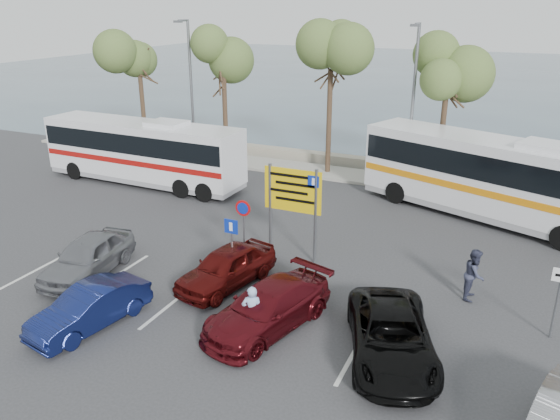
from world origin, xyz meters
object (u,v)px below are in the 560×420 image
at_px(car_silver_a, 88,256).
at_px(car_blue, 90,308).
at_px(coach_bus_left, 143,154).
at_px(coach_bus_right, 497,182).
at_px(pedestrian_near, 252,312).
at_px(direction_sign, 293,197).
at_px(car_maroon, 268,308).
at_px(suv_black, 391,336).
at_px(street_lamp_right, 413,98).
at_px(pedestrian_far, 474,274).
at_px(street_lamp_left, 190,83).
at_px(car_red, 227,267).

xyz_separation_m(car_silver_a, car_blue, (2.40, -2.53, -0.09)).
bearing_deg(coach_bus_left, coach_bus_right, 7.00).
distance_m(coach_bus_left, pedestrian_near, 15.71).
distance_m(direction_sign, coach_bus_left, 11.97).
bearing_deg(coach_bus_right, car_maroon, -114.04).
bearing_deg(car_silver_a, suv_black, -9.52).
bearing_deg(street_lamp_right, car_silver_a, -118.91).
xyz_separation_m(car_silver_a, pedestrian_far, (12.48, 3.89, 0.16)).
xyz_separation_m(suv_black, pedestrian_near, (-3.83, -0.70, 0.16)).
xyz_separation_m(street_lamp_right, car_maroon, (-0.80, -14.90, -3.94)).
distance_m(street_lamp_left, car_red, 16.86).
bearing_deg(street_lamp_right, coach_bus_left, -158.07).
bearing_deg(car_maroon, car_blue, -140.09).
bearing_deg(coach_bus_right, pedestrian_near, -113.75).
relative_size(coach_bus_right, suv_black, 2.63).
distance_m(coach_bus_left, car_blue, 13.91).
distance_m(car_blue, pedestrian_far, 11.96).
relative_size(street_lamp_left, pedestrian_near, 4.97).
xyz_separation_m(street_lamp_left, pedestrian_far, (17.48, -10.59, -3.74)).
relative_size(car_blue, suv_black, 0.80).
distance_m(coach_bus_right, car_blue, 17.30).
xyz_separation_m(direction_sign, pedestrian_near, (1.00, -5.20, -1.62)).
bearing_deg(car_maroon, pedestrian_far, 55.25).
xyz_separation_m(car_blue, suv_black, (8.43, 2.20, 0.03)).
relative_size(coach_bus_right, car_silver_a, 2.99).
xyz_separation_m(car_silver_a, suv_black, (10.83, -0.33, -0.05)).
bearing_deg(car_red, car_blue, -108.89).
distance_m(car_silver_a, car_red, 4.99).
bearing_deg(car_maroon, coach_bus_right, 82.04).
bearing_deg(pedestrian_near, car_maroon, -133.51).
bearing_deg(suv_black, pedestrian_far, 48.46).
bearing_deg(car_maroon, coach_bus_left, 156.86).
relative_size(direction_sign, car_silver_a, 0.88).
bearing_deg(direction_sign, street_lamp_left, 136.83).
xyz_separation_m(direction_sign, coach_bus_left, (-10.76, 5.18, -0.82)).
relative_size(car_maroon, car_red, 1.15).
height_order(car_silver_a, pedestrian_far, pedestrian_far).
relative_size(street_lamp_left, pedestrian_far, 4.67).
xyz_separation_m(direction_sign, coach_bus_right, (6.50, 7.30, -0.67)).
height_order(street_lamp_right, direction_sign, street_lamp_right).
relative_size(car_silver_a, pedestrian_near, 2.55).
relative_size(direction_sign, coach_bus_right, 0.29).
bearing_deg(pedestrian_near, direction_sign, -104.78).
distance_m(street_lamp_right, pedestrian_near, 16.01).
height_order(street_lamp_left, street_lamp_right, same).
bearing_deg(car_red, street_lamp_left, 139.57).
bearing_deg(direction_sign, street_lamp_right, 79.06).
bearing_deg(street_lamp_left, pedestrian_far, -31.21).
bearing_deg(pedestrian_near, coach_bus_right, -139.37).
xyz_separation_m(street_lamp_left, car_maroon, (12.20, -14.90, -3.94)).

